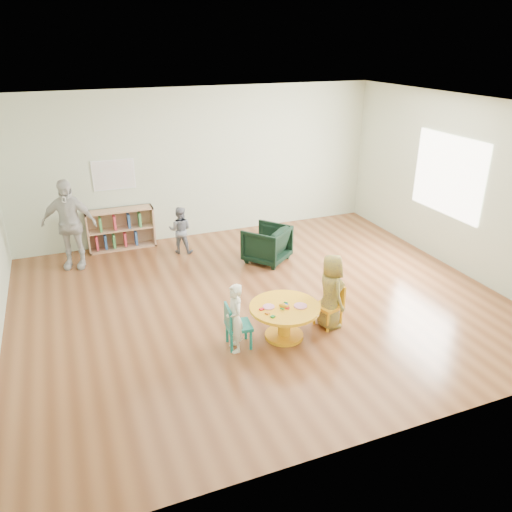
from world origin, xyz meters
The scene contains 11 objects.
room centered at (0.01, 0.00, 1.89)m, with size 7.10×7.00×2.80m.
activity_table centered at (-0.06, -1.01, 0.31)m, with size 0.91×0.91×0.50m.
kid_chair_left centered at (-0.72, -0.98, 0.31)m, with size 0.34×0.34×0.58m.
kid_chair_right centered at (0.65, -0.95, 0.32)m, with size 0.39×0.39×0.59m.
bookshelf centered at (-1.61, 2.86, 0.37)m, with size 1.20×0.30×0.75m.
alphabet_poster centered at (-1.60, 2.98, 1.35)m, with size 0.74×0.01×0.54m.
armchair centered at (0.66, 1.30, 0.32)m, with size 0.68×0.70×0.63m, color black.
child_left centered at (-0.75, -1.05, 0.45)m, with size 0.33×0.22×0.90m, color white.
child_right centered at (0.62, -0.98, 0.52)m, with size 0.51×0.33×1.04m, color gold.
toddler centered at (-0.63, 2.23, 0.43)m, with size 0.42×0.33×0.86m, color #162139.
adult_caretaker centered at (-2.47, 2.30, 0.76)m, with size 0.90×0.37×1.53m, color silver.
Camera 1 is at (-2.45, -6.04, 3.60)m, focal length 35.00 mm.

